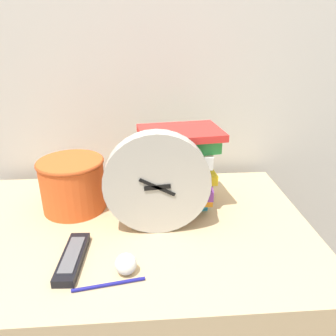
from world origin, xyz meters
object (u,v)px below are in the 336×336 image
object	(u,v)px
desk_clock	(157,184)
pen	(109,284)
basket	(73,183)
book_stack	(176,167)
tv_remote	(73,258)
crumpled_paper_ball	(126,264)

from	to	relation	value
desk_clock	pen	xyz separation A→B (m)	(-0.12, -0.21, -0.14)
pen	basket	bearing A→B (deg)	111.16
book_stack	basket	world-z (taller)	book_stack
desk_clock	pen	size ratio (longest dim) A/B	1.79
desk_clock	tv_remote	world-z (taller)	desk_clock
tv_remote	desk_clock	bearing A→B (deg)	30.25
desk_clock	crumpled_paper_ball	world-z (taller)	desk_clock
tv_remote	book_stack	bearing A→B (deg)	42.99
desk_clock	crumpled_paper_ball	size ratio (longest dim) A/B	5.68
desk_clock	book_stack	world-z (taller)	desk_clock
basket	pen	size ratio (longest dim) A/B	1.25
basket	book_stack	bearing A→B (deg)	-0.89
tv_remote	crumpled_paper_ball	distance (m)	0.14
basket	tv_remote	xyz separation A→B (m)	(0.04, -0.26, -0.07)
basket	tv_remote	size ratio (longest dim) A/B	1.09
basket	pen	bearing A→B (deg)	-68.84
book_stack	tv_remote	size ratio (longest dim) A/B	1.50
desk_clock	crumpled_paper_ball	distance (m)	0.22
basket	tv_remote	distance (m)	0.27
desk_clock	pen	bearing A→B (deg)	-118.77
desk_clock	basket	bearing A→B (deg)	151.24
desk_clock	book_stack	distance (m)	0.15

